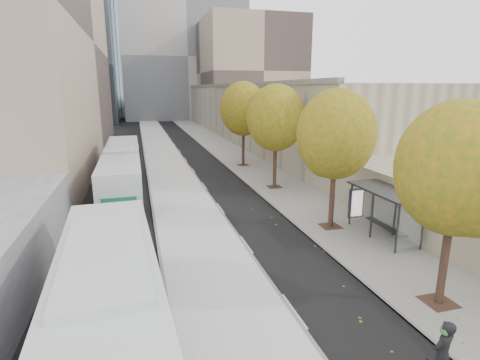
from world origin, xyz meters
name	(u,v)px	position (x,y,z in m)	size (l,w,h in m)	color
bus_platform	(165,162)	(-3.88, 35.00, 0.07)	(4.25, 150.00, 0.15)	#B8B8B8
sidewalk	(238,158)	(4.12, 35.00, 0.04)	(4.75, 150.00, 0.08)	gray
building_tan	(256,108)	(15.50, 64.00, 4.00)	(18.00, 92.00, 8.00)	gray
building_far_block	(183,59)	(6.00, 96.00, 15.00)	(30.00, 18.00, 30.00)	#ADA59F
bus_shelter	(389,197)	(5.69, 10.96, 2.19)	(1.90, 4.40, 2.53)	#383A3F
tree_b	(457,169)	(3.60, 5.00, 5.04)	(4.00, 4.00, 6.97)	black
tree_c	(336,135)	(3.60, 13.00, 5.25)	(4.20, 4.20, 7.28)	black
tree_d	(276,118)	(3.60, 22.00, 5.47)	(4.40, 4.40, 7.60)	black
tree_e	(243,109)	(3.60, 31.00, 5.69)	(4.60, 4.60, 7.92)	black
bus_far	(122,167)	(-7.87, 25.31, 1.65)	(2.80, 18.11, 3.02)	silver
distant_car	(132,147)	(-7.35, 42.28, 0.72)	(1.70, 4.23, 1.44)	silver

